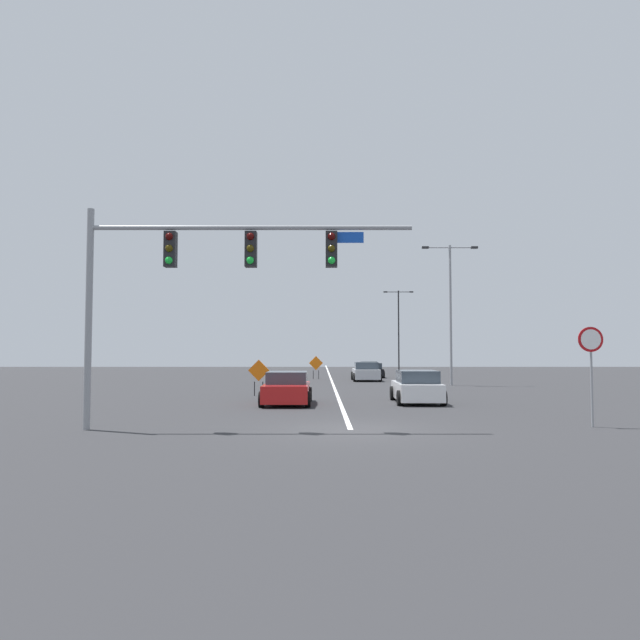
{
  "coord_description": "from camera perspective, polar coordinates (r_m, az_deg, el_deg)",
  "views": [
    {
      "loc": [
        -0.89,
        -16.93,
        2.29
      ],
      "look_at": [
        -0.64,
        32.95,
        4.92
      ],
      "focal_mm": 32.6,
      "sensor_mm": 36.0,
      "label": 1
    }
  ],
  "objects": [
    {
      "name": "ground",
      "position": [
        17.11,
        2.74,
        -10.72
      ],
      "size": [
        130.06,
        130.06,
        0.0
      ],
      "primitive_type": "plane",
      "color": "#2D2D30"
    },
    {
      "name": "road_centre_stripe",
      "position": [
        53.12,
        0.68,
        -5.49
      ],
      "size": [
        0.16,
        72.26,
        0.01
      ],
      "color": "white",
      "rests_on": "ground"
    },
    {
      "name": "traffic_signal_assembly",
      "position": [
        17.43,
        -11.49,
        5.37
      ],
      "size": [
        9.57,
        0.44,
        6.48
      ],
      "color": "gray",
      "rests_on": "ground"
    },
    {
      "name": "stop_sign",
      "position": [
        19.35,
        24.78,
        -3.28
      ],
      "size": [
        0.76,
        0.07,
        3.01
      ],
      "color": "gray",
      "rests_on": "ground"
    },
    {
      "name": "street_lamp_mid_right",
      "position": [
        68.16,
        7.44,
        -0.37
      ],
      "size": [
        3.48,
        0.24,
        9.28
      ],
      "color": "black",
      "rests_on": "ground"
    },
    {
      "name": "street_lamp_near_right",
      "position": [
        39.5,
        12.41,
        1.63
      ],
      "size": [
        3.72,
        0.24,
        9.32
      ],
      "color": "gray",
      "rests_on": "ground"
    },
    {
      "name": "construction_sign_right_lane",
      "position": [
        29.73,
        -6.32,
        -5.18
      ],
      "size": [
        1.09,
        0.1,
        1.83
      ],
      "color": "orange",
      "rests_on": "ground"
    },
    {
      "name": "construction_sign_left_lane",
      "position": [
        47.02,
        -0.68,
        -4.38
      ],
      "size": [
        1.13,
        0.22,
        1.85
      ],
      "color": "orange",
      "rests_on": "ground"
    },
    {
      "name": "car_white_far",
      "position": [
        25.99,
        9.2,
        -6.55
      ],
      "size": [
        2.1,
        4.01,
        1.43
      ],
      "color": "white",
      "rests_on": "ground"
    },
    {
      "name": "car_green_near",
      "position": [
        58.13,
        4.5,
        -4.7
      ],
      "size": [
        2.05,
        4.41,
        1.23
      ],
      "color": "#196B38",
      "rests_on": "ground"
    },
    {
      "name": "car_red_approaching",
      "position": [
        25.12,
        -3.55,
        -6.76
      ],
      "size": [
        2.1,
        4.05,
        1.38
      ],
      "color": "red",
      "rests_on": "ground"
    },
    {
      "name": "car_black_distant",
      "position": [
        50.03,
        4.78,
        -4.94
      ],
      "size": [
        2.0,
        3.91,
        1.24
      ],
      "color": "black",
      "rests_on": "ground"
    },
    {
      "name": "car_silver_mid",
      "position": [
        44.4,
        4.25,
        -5.11
      ],
      "size": [
        2.09,
        4.07,
        1.43
      ],
      "color": "#B7BABF",
      "rests_on": "ground"
    }
  ]
}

